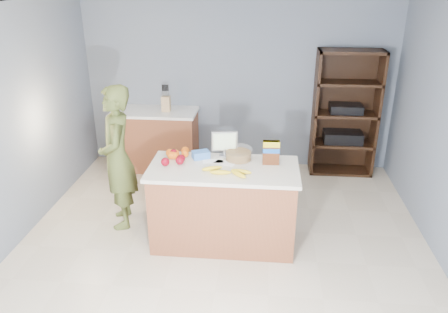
# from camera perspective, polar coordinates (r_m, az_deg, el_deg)

# --- Properties ---
(floor) EXTENTS (4.50, 5.00, 0.02)m
(floor) POSITION_cam_1_polar(r_m,az_deg,el_deg) (4.72, -0.41, -12.94)
(floor) COLOR beige
(floor) RESTS_ON ground
(walls) EXTENTS (4.52, 5.02, 2.51)m
(walls) POSITION_cam_1_polar(r_m,az_deg,el_deg) (3.98, -0.48, 6.69)
(walls) COLOR slate
(walls) RESTS_ON ground
(counter_peninsula) EXTENTS (1.56, 0.76, 0.90)m
(counter_peninsula) POSITION_cam_1_polar(r_m,az_deg,el_deg) (4.74, -0.06, -6.75)
(counter_peninsula) COLOR brown
(counter_peninsula) RESTS_ON ground
(back_cabinet) EXTENTS (1.24, 0.62, 0.90)m
(back_cabinet) POSITION_cam_1_polar(r_m,az_deg,el_deg) (6.63, -8.85, 2.25)
(back_cabinet) COLOR brown
(back_cabinet) RESTS_ON ground
(shelving_unit) EXTENTS (0.90, 0.40, 1.80)m
(shelving_unit) POSITION_cam_1_polar(r_m,az_deg,el_deg) (6.54, 15.43, 5.22)
(shelving_unit) COLOR black
(shelving_unit) RESTS_ON ground
(person) EXTENTS (0.56, 0.70, 1.67)m
(person) POSITION_cam_1_polar(r_m,az_deg,el_deg) (5.06, -13.73, -0.19)
(person) COLOR #4F5B28
(person) RESTS_ON ground
(knife_block) EXTENTS (0.12, 0.10, 0.31)m
(knife_block) POSITION_cam_1_polar(r_m,az_deg,el_deg) (6.39, -7.58, 6.91)
(knife_block) COLOR tan
(knife_block) RESTS_ON back_cabinet
(envelopes) EXTENTS (0.37, 0.20, 0.00)m
(envelopes) POSITION_cam_1_polar(r_m,az_deg,el_deg) (4.64, -0.67, -0.73)
(envelopes) COLOR white
(envelopes) RESTS_ON counter_peninsula
(bananas) EXTENTS (0.52, 0.26, 0.05)m
(bananas) POSITION_cam_1_polar(r_m,az_deg,el_deg) (4.37, 0.51, -1.97)
(bananas) COLOR yellow
(bananas) RESTS_ON counter_peninsula
(apples) EXTENTS (0.24, 0.33, 0.09)m
(apples) POSITION_cam_1_polar(r_m,az_deg,el_deg) (4.65, -6.43, -0.27)
(apples) COLOR maroon
(apples) RESTS_ON counter_peninsula
(oranges) EXTENTS (0.25, 0.25, 0.08)m
(oranges) POSITION_cam_1_polar(r_m,az_deg,el_deg) (4.79, -6.19, 0.41)
(oranges) COLOR orange
(oranges) RESTS_ON counter_peninsula
(blue_carton) EXTENTS (0.21, 0.18, 0.08)m
(blue_carton) POSITION_cam_1_polar(r_m,az_deg,el_deg) (4.74, -3.04, 0.24)
(blue_carton) COLOR blue
(blue_carton) RESTS_ON counter_peninsula
(salad_bowl) EXTENTS (0.30, 0.30, 0.13)m
(salad_bowl) POSITION_cam_1_polar(r_m,az_deg,el_deg) (4.69, 1.90, 0.27)
(salad_bowl) COLOR #267219
(salad_bowl) RESTS_ON counter_peninsula
(tv) EXTENTS (0.28, 0.12, 0.28)m
(tv) POSITION_cam_1_polar(r_m,az_deg,el_deg) (4.75, 0.07, 1.89)
(tv) COLOR silver
(tv) RESTS_ON counter_peninsula
(cereal_box) EXTENTS (0.18, 0.07, 0.26)m
(cereal_box) POSITION_cam_1_polar(r_m,az_deg,el_deg) (4.56, 6.17, 0.74)
(cereal_box) COLOR #592B14
(cereal_box) RESTS_ON counter_peninsula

